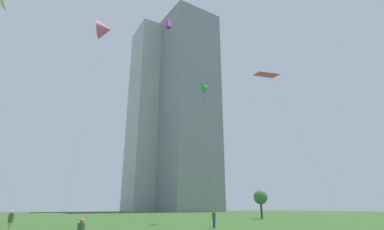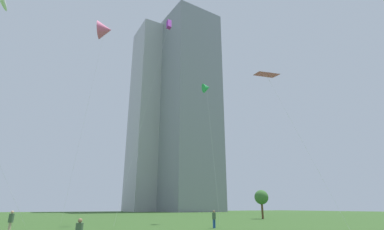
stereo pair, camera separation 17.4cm
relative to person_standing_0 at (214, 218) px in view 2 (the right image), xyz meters
The scene contains 9 objects.
person_standing_0 is the anchor object (origin of this frame).
person_standing_2 18.18m from the person_standing_0, behind, with size 0.39×0.39×1.77m.
kite_flying_0 31.76m from the person_standing_0, 95.92° to the left, with size 7.69×3.69×31.81m.
kite_flying_1 21.95m from the person_standing_0, 61.81° to the left, with size 2.05×5.54×21.03m.
kite_flying_3 16.83m from the person_standing_0, 41.20° to the right, with size 2.97×7.75×17.04m.
kite_flying_4 33.06m from the person_standing_0, 126.60° to the left, with size 4.09×3.77×30.35m.
park_tree_1 26.67m from the person_standing_0, 38.16° to the left, with size 2.55×2.55×5.12m.
distant_highrise_0 119.37m from the person_standing_0, 63.77° to the left, with size 25.79×23.37×104.80m, color gray.
distant_highrise_1 129.75m from the person_standing_0, 73.32° to the left, with size 22.36×20.66×102.15m, color #A8A8AD.
Camera 2 is at (-10.99, -13.45, 2.04)m, focal length 26.62 mm.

